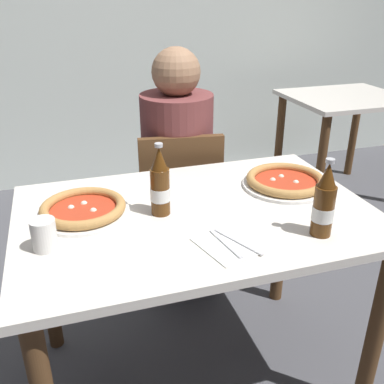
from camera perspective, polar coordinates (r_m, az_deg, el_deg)
ground_plane at (r=1.95m, az=0.48°, el=-22.48°), size 8.00×8.00×0.00m
back_wall_tiled at (r=3.47m, az=-11.59°, el=22.41°), size 7.00×0.10×2.60m
dining_table_main at (r=1.54m, az=0.56°, el=-6.31°), size 1.20×0.80×0.75m
chair_behind_table at (r=2.15m, az=-1.74°, el=-1.25°), size 0.45×0.45×0.85m
diner_seated at (r=2.15m, az=-1.89°, el=1.77°), size 0.34×0.34×1.21m
dining_table_background at (r=3.36m, az=19.20°, el=9.16°), size 0.80×0.70×0.75m
pizza_margherita_near at (r=1.70m, az=12.12°, el=1.38°), size 0.32×0.32×0.04m
pizza_marinara_far at (r=1.49m, az=-14.03°, el=-2.20°), size 0.31×0.31×0.04m
beer_bottle_left at (r=1.36m, az=16.88°, el=-1.48°), size 0.07×0.07×0.25m
beer_bottle_center at (r=1.43m, az=-4.21°, el=0.92°), size 0.07×0.07×0.25m
napkin_with_cutlery at (r=1.30m, az=5.24°, el=-6.71°), size 0.22×0.22×0.01m
paper_cup at (r=1.32m, az=-18.79°, el=-5.31°), size 0.07×0.07×0.09m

